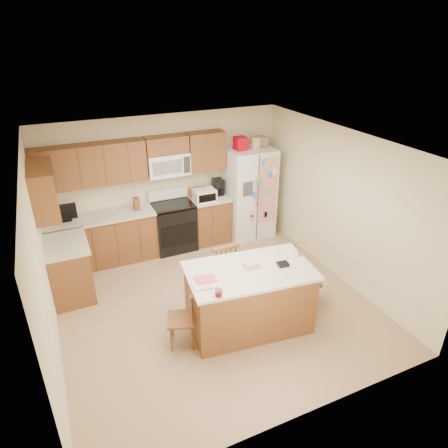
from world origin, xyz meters
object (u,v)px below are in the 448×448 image
windsor_chair_back (222,272)px  windsor_chair_right (305,278)px  stove (173,225)px  refrigerator (249,192)px  island (249,298)px  windsor_chair_left (183,319)px

windsor_chair_back → windsor_chair_right: windsor_chair_back is taller
stove → windsor_chair_right: 2.80m
refrigerator → island: bearing=-117.3°
windsor_chair_back → island: bearing=-83.8°
stove → windsor_chair_back: (0.18, -1.86, 0.00)m
windsor_chair_left → windsor_chair_back: windsor_chair_back is taller
stove → island: bearing=-84.3°
island → stove: bearing=95.7°
windsor_chair_left → windsor_chair_right: windsor_chair_right is taller
windsor_chair_left → island: bearing=-2.2°
stove → refrigerator: (1.57, -0.06, 0.45)m
stove → windsor_chair_right: size_ratio=1.19×
island → windsor_chair_left: bearing=177.8°
windsor_chair_back → windsor_chair_right: (1.10, -0.63, -0.03)m
refrigerator → windsor_chair_left: size_ratio=2.37×
stove → refrigerator: size_ratio=0.55×
windsor_chair_left → windsor_chair_back: (0.88, 0.71, 0.07)m
island → windsor_chair_left: 0.97m
island → windsor_chair_right: (1.02, 0.11, -0.03)m
stove → windsor_chair_right: bearing=-62.8°
stove → windsor_chair_right: (1.28, -2.49, -0.03)m
island → windsor_chair_back: island is taller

